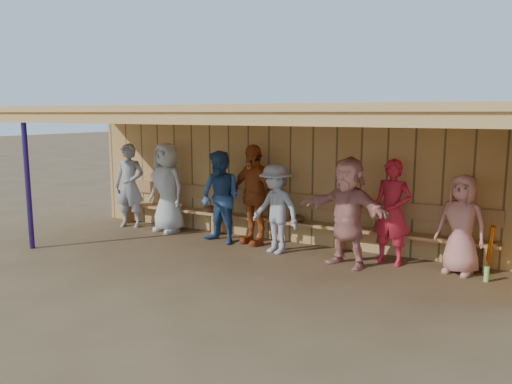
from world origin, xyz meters
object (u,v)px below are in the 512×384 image
Objects in this scene: player_d at (253,195)px; player_g at (392,212)px; player_e at (276,209)px; player_h at (462,225)px; player_b at (167,187)px; player_f at (348,212)px; player_a at (130,186)px; player_c at (221,197)px; bench at (276,214)px.

player_g is at bearing 15.55° from player_d.
player_e is 2.94m from player_h.
player_e is (2.63, -0.35, -0.13)m from player_b.
player_f is 1.03× the size of player_g.
player_a reaches higher than player_g.
player_c is at bearing -161.79° from player_h.
player_e is at bearing -21.86° from player_a.
player_g is 1.12× the size of player_h.
bench is at bearing 16.79° from player_b.
player_a is at bearing -168.43° from player_f.
player_b reaches higher than player_a.
player_d is (2.00, -0.01, 0.01)m from player_b.
player_g reaches higher than player_e.
player_g reaches higher than bench.
player_c is 1.08m from bench.
player_c is 0.93× the size of player_d.
player_c is at bearing -168.65° from player_f.
player_g is at bearing -9.34° from bench.
player_h reaches higher than bench.
player_f is (4.89, -0.42, -0.02)m from player_a.
player_h is (3.56, -0.03, -0.17)m from player_d.
player_h is (2.93, 0.31, -0.02)m from player_e.
bench is at bearing 177.55° from player_g.
player_a is 1.03× the size of player_c.
player_a is 1.14× the size of player_e.
player_d is at bearing -16.23° from player_a.
player_c is 0.61m from player_d.
bench is (0.86, 0.56, -0.33)m from player_c.
player_d reaches higher than player_g.
player_b is (0.95, 0.06, 0.02)m from player_a.
player_c is 0.99× the size of player_f.
player_c is at bearing -146.61° from bench.
player_a is at bearing -173.16° from player_c.
player_a is 0.23× the size of bench.
player_c is 1.14× the size of player_h.
player_d is (0.55, 0.25, 0.06)m from player_c.
player_b is 1.17× the size of player_e.
player_c reaches higher than bench.
player_c is 4.12m from player_h.
player_f is at bearing 2.28° from player_b.
player_b is 4.53m from player_g.
player_d reaches higher than player_e.
player_a is at bearing -164.65° from player_h.
player_f reaches higher than bench.
player_h is at bearing -6.01° from bench.
player_b reaches higher than player_c.
player_h is at bearing 22.65° from player_e.
player_b is at bearing -165.25° from player_h.
player_f reaches higher than player_c.
player_a is at bearing -173.09° from player_g.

